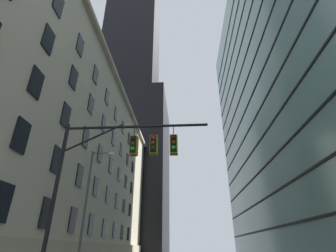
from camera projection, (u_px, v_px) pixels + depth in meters
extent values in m
cube|color=#B2A88E|center=(51.00, 152.00, 34.25)|extent=(15.04, 61.85, 26.99)
cube|color=#9E937A|center=(116.00, 74.00, 39.43)|extent=(0.70, 61.85, 0.60)
cube|color=black|center=(2.00, 202.00, 14.46)|extent=(0.14, 1.40, 2.20)
cube|color=black|center=(46.00, 213.00, 18.94)|extent=(0.14, 1.40, 2.20)
cube|color=black|center=(73.00, 220.00, 23.42)|extent=(0.14, 1.40, 2.20)
cube|color=black|center=(91.00, 224.00, 27.90)|extent=(0.14, 1.40, 2.20)
cube|color=black|center=(104.00, 228.00, 32.38)|extent=(0.14, 1.40, 2.20)
cube|color=black|center=(114.00, 230.00, 36.86)|extent=(0.14, 1.40, 2.20)
cube|color=black|center=(122.00, 232.00, 41.34)|extent=(0.14, 1.40, 2.20)
cube|color=black|center=(128.00, 234.00, 45.82)|extent=(0.14, 1.40, 2.20)
cube|color=black|center=(21.00, 136.00, 16.31)|extent=(0.14, 1.40, 2.20)
cube|color=black|center=(57.00, 160.00, 20.79)|extent=(0.14, 1.40, 2.20)
cube|color=black|center=(80.00, 176.00, 25.27)|extent=(0.14, 1.40, 2.20)
cube|color=black|center=(96.00, 187.00, 29.75)|extent=(0.14, 1.40, 2.20)
cube|color=black|center=(108.00, 195.00, 34.23)|extent=(0.14, 1.40, 2.20)
cube|color=black|center=(117.00, 201.00, 38.71)|extent=(0.14, 1.40, 2.20)
cube|color=black|center=(124.00, 206.00, 43.19)|extent=(0.14, 1.40, 2.20)
cube|color=black|center=(130.00, 210.00, 47.67)|extent=(0.14, 1.40, 2.20)
cube|color=black|center=(36.00, 83.00, 18.16)|extent=(0.14, 1.40, 2.20)
cube|color=black|center=(66.00, 116.00, 22.64)|extent=(0.14, 1.40, 2.20)
cube|color=black|center=(86.00, 138.00, 27.12)|extent=(0.14, 1.40, 2.20)
cube|color=black|center=(100.00, 153.00, 31.60)|extent=(0.14, 1.40, 2.20)
cube|color=black|center=(111.00, 165.00, 36.08)|extent=(0.14, 1.40, 2.20)
cube|color=black|center=(119.00, 174.00, 40.56)|extent=(0.14, 1.40, 2.20)
cube|color=black|center=(126.00, 182.00, 45.04)|extent=(0.14, 1.40, 2.20)
cube|color=black|center=(131.00, 188.00, 49.52)|extent=(0.14, 1.40, 2.20)
cube|color=black|center=(48.00, 40.00, 20.01)|extent=(0.14, 1.40, 2.20)
cube|color=black|center=(73.00, 78.00, 24.49)|extent=(0.14, 1.40, 2.20)
cube|color=black|center=(91.00, 104.00, 28.97)|extent=(0.14, 1.40, 2.20)
cube|color=black|center=(104.00, 124.00, 33.45)|extent=(0.14, 1.40, 2.20)
cube|color=black|center=(113.00, 138.00, 37.93)|extent=(0.14, 1.40, 2.20)
cube|color=black|center=(121.00, 150.00, 42.41)|extent=(0.14, 1.40, 2.20)
cube|color=black|center=(127.00, 159.00, 46.89)|extent=(0.14, 1.40, 2.20)
cube|color=black|center=(132.00, 167.00, 51.37)|extent=(0.14, 1.40, 2.20)
cube|color=black|center=(58.00, 4.00, 21.86)|extent=(0.14, 1.40, 2.20)
cube|color=black|center=(80.00, 45.00, 26.34)|extent=(0.14, 1.40, 2.20)
cube|color=black|center=(96.00, 75.00, 30.82)|extent=(0.14, 1.40, 2.20)
cube|color=black|center=(107.00, 97.00, 35.30)|extent=(0.14, 1.40, 2.20)
cube|color=black|center=(116.00, 114.00, 39.78)|extent=(0.14, 1.40, 2.20)
cube|color=black|center=(123.00, 128.00, 44.26)|extent=(0.14, 1.40, 2.20)
cube|color=black|center=(129.00, 139.00, 48.74)|extent=(0.14, 1.40, 2.20)
cube|color=black|center=(134.00, 148.00, 53.22)|extent=(0.14, 1.40, 2.20)
cube|color=black|center=(123.00, 171.00, 79.69)|extent=(28.20, 28.20, 47.42)
cube|color=black|center=(134.00, 36.00, 105.32)|extent=(19.74, 19.74, 68.98)
cube|color=gray|center=(289.00, 90.00, 45.43)|extent=(16.13, 52.32, 54.98)
cube|color=black|center=(266.00, 230.00, 35.56)|extent=(0.12, 51.32, 0.24)
cube|color=black|center=(261.00, 201.00, 37.33)|extent=(0.12, 51.32, 0.24)
cube|color=black|center=(257.00, 174.00, 39.09)|extent=(0.12, 51.32, 0.24)
cube|color=black|center=(253.00, 150.00, 40.85)|extent=(0.12, 51.32, 0.24)
cube|color=black|center=(250.00, 128.00, 42.61)|extent=(0.12, 51.32, 0.24)
cube|color=black|center=(246.00, 108.00, 44.37)|extent=(0.12, 51.32, 0.24)
cube|color=black|center=(243.00, 89.00, 46.13)|extent=(0.12, 51.32, 0.24)
cube|color=black|center=(241.00, 72.00, 47.90)|extent=(0.12, 51.32, 0.24)
cube|color=black|center=(238.00, 56.00, 49.66)|extent=(0.12, 51.32, 0.24)
cube|color=black|center=(236.00, 41.00, 51.42)|extent=(0.12, 51.32, 0.24)
cube|color=black|center=(233.00, 26.00, 53.18)|extent=(0.12, 51.32, 0.24)
cube|color=black|center=(231.00, 13.00, 54.94)|extent=(0.12, 51.32, 0.24)
cylinder|color=black|center=(55.00, 194.00, 12.22)|extent=(0.20, 0.20, 7.62)
cylinder|color=black|center=(136.00, 127.00, 13.57)|extent=(7.67, 0.14, 0.14)
cylinder|color=black|center=(93.00, 138.00, 13.44)|extent=(3.15, 0.10, 1.59)
cylinder|color=black|center=(134.00, 132.00, 13.44)|extent=(0.04, 0.04, 0.60)
cube|color=black|center=(133.00, 145.00, 13.11)|extent=(0.30, 0.30, 0.90)
cube|color=olive|center=(134.00, 146.00, 13.26)|extent=(0.40, 0.40, 1.04)
sphere|color=#450808|center=(133.00, 139.00, 13.09)|extent=(0.20, 0.20, 0.20)
sphere|color=#4B3A08|center=(133.00, 144.00, 12.97)|extent=(0.20, 0.20, 0.20)
sphere|color=green|center=(132.00, 149.00, 12.84)|extent=(0.20, 0.20, 0.20)
cylinder|color=black|center=(154.00, 131.00, 13.38)|extent=(0.04, 0.04, 0.60)
cube|color=black|center=(153.00, 144.00, 13.05)|extent=(0.30, 0.30, 0.90)
cube|color=olive|center=(154.00, 145.00, 13.20)|extent=(0.40, 0.40, 1.04)
sphere|color=red|center=(153.00, 138.00, 13.03)|extent=(0.20, 0.20, 0.20)
sphere|color=#4B3A08|center=(153.00, 143.00, 12.91)|extent=(0.20, 0.20, 0.20)
sphere|color=#083D10|center=(153.00, 148.00, 12.78)|extent=(0.20, 0.20, 0.20)
cylinder|color=black|center=(173.00, 131.00, 13.32)|extent=(0.04, 0.04, 0.60)
cube|color=black|center=(174.00, 144.00, 12.99)|extent=(0.30, 0.30, 0.90)
cube|color=olive|center=(174.00, 145.00, 13.14)|extent=(0.40, 0.40, 1.04)
sphere|color=#450808|center=(173.00, 138.00, 12.97)|extent=(0.20, 0.20, 0.20)
sphere|color=#4B3A08|center=(173.00, 143.00, 12.84)|extent=(0.20, 0.20, 0.20)
sphere|color=green|center=(174.00, 148.00, 12.72)|extent=(0.20, 0.20, 0.20)
cylinder|color=#47474C|center=(85.00, 206.00, 19.00)|extent=(0.18, 0.18, 8.72)
cylinder|color=#47474C|center=(102.00, 153.00, 20.81)|extent=(1.57, 0.10, 0.10)
ellipsoid|color=#EFE5C6|center=(111.00, 154.00, 20.72)|extent=(0.56, 0.32, 0.24)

